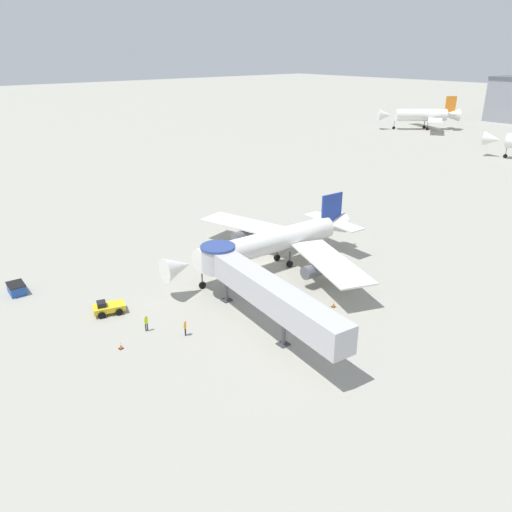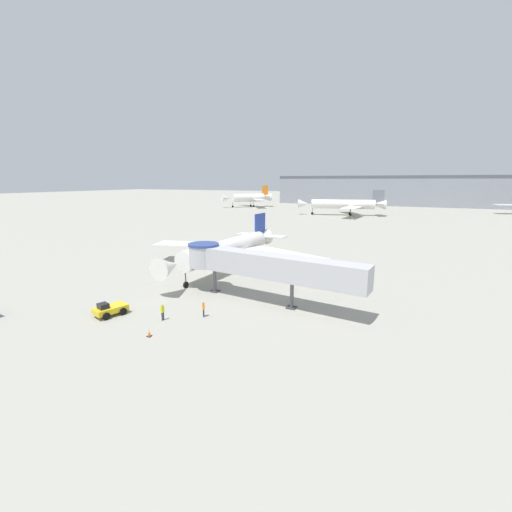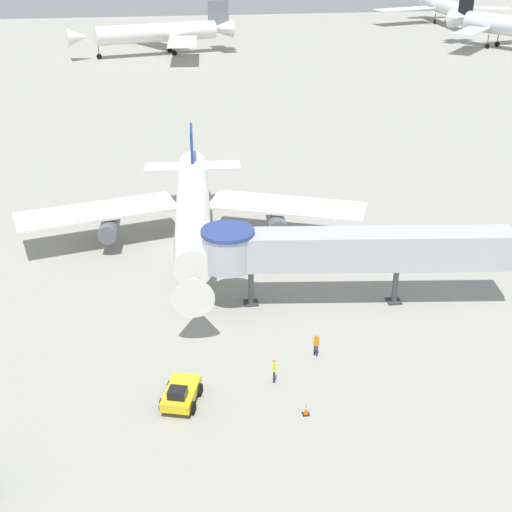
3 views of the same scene
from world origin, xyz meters
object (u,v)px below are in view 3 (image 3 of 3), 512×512
main_airplane (193,213)px  jet_bridge (338,249)px  pushback_tug_yellow (181,394)px  background_jet_red_tail (446,7)px  background_jet_gray_tail (160,33)px  traffic_cone_starboard_wing (338,247)px  ground_crew_marshaller (274,368)px  background_jet_black_tail (502,25)px  traffic_cone_apron_front (306,410)px  ground_crew_wing_walker (316,343)px

main_airplane → jet_bridge: (10.37, -11.52, 1.06)m
main_airplane → pushback_tug_yellow: main_airplane is taller
background_jet_red_tail → background_jet_gray_tail: (-77.60, -34.71, -0.03)m
main_airplane → jet_bridge: 15.53m
jet_bridge → background_jet_red_tail: bearing=72.3°
traffic_cone_starboard_wing → main_airplane: bearing=170.0°
ground_crew_marshaller → background_jet_black_tail: background_jet_black_tail is taller
main_airplane → pushback_tug_yellow: bearing=-92.2°
background_jet_black_tail → background_jet_red_tail: (1.69, 37.68, -0.52)m
background_jet_red_tail → main_airplane: bearing=-118.3°
traffic_cone_starboard_wing → background_jet_black_tail: background_jet_black_tail is taller
traffic_cone_apron_front → background_jet_gray_tail: size_ratio=0.02×
background_jet_black_tail → background_jet_red_tail: bearing=55.5°
jet_bridge → pushback_tug_yellow: 17.32m
main_airplane → traffic_cone_starboard_wing: main_airplane is taller
traffic_cone_starboard_wing → background_jet_black_tail: size_ratio=0.03×
traffic_cone_starboard_wing → background_jet_red_tail: background_jet_red_tail is taller
background_jet_black_tail → pushback_tug_yellow: bearing=-154.9°
traffic_cone_apron_front → ground_crew_wing_walker: 6.59m
ground_crew_wing_walker → background_jet_red_tail: size_ratio=0.04×
ground_crew_wing_walker → background_jet_red_tail: 168.12m
pushback_tug_yellow → background_jet_red_tail: 175.89m
main_airplane → background_jet_red_tail: (76.77, 134.40, 1.09)m
background_jet_red_tail → traffic_cone_starboard_wing: bearing=-113.6°
jet_bridge → background_jet_red_tail: size_ratio=0.61×
background_jet_gray_tail → main_airplane: bearing=-13.3°
main_airplane → background_jet_black_tail: (75.08, 96.72, 1.62)m
background_jet_black_tail → background_jet_gray_tail: 75.97m
pushback_tug_yellow → traffic_cone_apron_front: 7.86m
traffic_cone_starboard_wing → background_jet_gray_tail: 102.99m
main_airplane → ground_crew_wing_walker: bearing=-65.2°
background_jet_gray_tail → jet_bridge: bearing=-8.1°
main_airplane → traffic_cone_apron_front: size_ratio=46.00×
traffic_cone_apron_front → background_jet_red_tail: bearing=65.8°
traffic_cone_starboard_wing → ground_crew_wing_walker: size_ratio=0.43×
ground_crew_marshaller → background_jet_black_tail: 137.87m
main_airplane → ground_crew_wing_walker: size_ratio=18.76×
ground_crew_wing_walker → background_jet_red_tail: (69.51, 153.03, 3.69)m
ground_crew_marshaller → background_jet_red_tail: (72.89, 155.67, 3.65)m
jet_bridge → pushback_tug_yellow: size_ratio=6.27×
ground_crew_wing_walker → background_jet_gray_tail: 118.66m
traffic_cone_apron_front → background_jet_gray_tail: background_jet_gray_tail is taller
main_airplane → background_jet_gray_tail: background_jet_gray_tail is taller
background_jet_gray_tail → background_jet_black_tail: bearing=73.9°
pushback_tug_yellow → background_jet_red_tail: (79.05, 157.07, 3.97)m
ground_crew_marshaller → background_jet_red_tail: bearing=-14.9°
traffic_cone_starboard_wing → ground_crew_marshaller: size_ratio=0.41×
background_jet_red_tail → jet_bridge: bearing=-113.1°
traffic_cone_apron_front → traffic_cone_starboard_wing: bearing=71.2°
jet_bridge → background_jet_red_tail: background_jet_red_tail is taller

